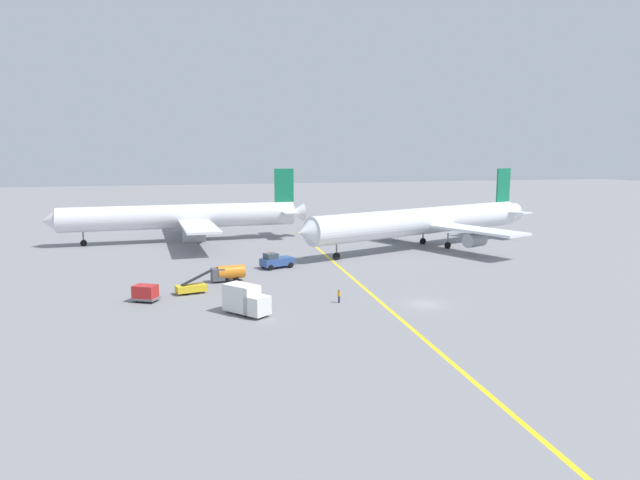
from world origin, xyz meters
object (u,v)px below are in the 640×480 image
airliner_at_gate_left (184,217)px  gse_belt_loader_portside (191,288)px  gse_catering_truck_tall (246,300)px  gse_fuel_bowser_stubby (228,273)px  pushback_tug (276,261)px  ground_crew_wing_walker_right (339,296)px  gse_container_dolly_flat (145,293)px  airliner_being_pushed (425,221)px

airliner_at_gate_left → gse_belt_loader_portside: size_ratio=10.84×
airliner_at_gate_left → gse_catering_truck_tall: size_ratio=8.97×
gse_fuel_bowser_stubby → gse_belt_loader_portside: size_ratio=1.01×
pushback_tug → gse_catering_truck_tall: gse_catering_truck_tall is taller
ground_crew_wing_walker_right → gse_belt_loader_portside: bearing=150.6°
pushback_tug → gse_container_dolly_flat: bearing=-140.7°
airliner_at_gate_left → gse_container_dolly_flat: 51.26m
pushback_tug → ground_crew_wing_walker_right: pushback_tug is taller
airliner_being_pushed → gse_catering_truck_tall: bearing=-137.7°
airliner_being_pushed → ground_crew_wing_walker_right: bearing=-129.4°
airliner_at_gate_left → gse_belt_loader_portside: airliner_at_gate_left is taller
gse_fuel_bowser_stubby → gse_catering_truck_tall: gse_catering_truck_tall is taller
gse_container_dolly_flat → ground_crew_wing_walker_right: (23.77, -7.33, -0.28)m
airliner_being_pushed → gse_fuel_bowser_stubby: airliner_being_pushed is taller
airliner_being_pushed → gse_belt_loader_portside: airliner_being_pushed is taller
ground_crew_wing_walker_right → gse_container_dolly_flat: bearing=162.9°
airliner_at_gate_left → gse_belt_loader_portside: (-1.16, -47.87, -4.57)m
airliner_at_gate_left → airliner_being_pushed: bearing=-25.3°
pushback_tug → gse_fuel_bowser_stubby: size_ratio=1.67×
pushback_tug → gse_belt_loader_portside: bearing=-136.0°
pushback_tug → gse_container_dolly_flat: (-20.49, -16.77, -0.05)m
gse_container_dolly_flat → ground_crew_wing_walker_right: 24.87m
airliner_being_pushed → gse_container_dolly_flat: size_ratio=14.98×
airliner_at_gate_left → gse_catering_truck_tall: 60.23m
airliner_at_gate_left → ground_crew_wing_walker_right: size_ratio=32.09×
gse_belt_loader_portside → gse_catering_truck_tall: bearing=-65.0°
pushback_tug → gse_fuel_bowser_stubby: pushback_tug is taller
ground_crew_wing_walker_right → airliner_being_pushed: bearing=50.6°
pushback_tug → ground_crew_wing_walker_right: size_ratio=4.97×
gse_container_dolly_flat → ground_crew_wing_walker_right: gse_container_dolly_flat is taller
gse_catering_truck_tall → ground_crew_wing_walker_right: bearing=9.5°
airliner_being_pushed → gse_fuel_bowser_stubby: 46.45m
gse_catering_truck_tall → gse_container_dolly_flat: 14.89m
pushback_tug → ground_crew_wing_walker_right: bearing=-82.2°
pushback_tug → gse_fuel_bowser_stubby: 11.95m
airliner_being_pushed → airliner_at_gate_left: bearing=154.7°
pushback_tug → gse_belt_loader_portside: gse_belt_loader_portside is taller
gse_fuel_bowser_stubby → ground_crew_wing_walker_right: gse_fuel_bowser_stubby is taller
airliner_at_gate_left → ground_crew_wing_walker_right: (16.68, -57.92, -4.50)m
gse_catering_truck_tall → gse_container_dolly_flat: size_ratio=1.59×
pushback_tug → gse_catering_truck_tall: size_ratio=1.39×
airliner_being_pushed → gse_belt_loader_portside: size_ratio=11.42×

